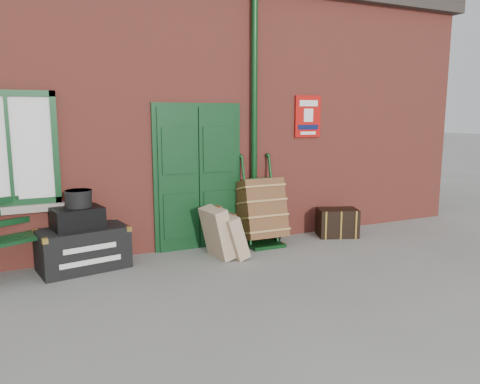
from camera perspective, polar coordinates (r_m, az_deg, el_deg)
ground at (r=6.36m, az=2.27°, el=-9.75°), size 80.00×80.00×0.00m
station_building at (r=9.23m, az=-7.91°, el=9.85°), size 10.30×4.30×4.36m
bench at (r=6.82m, az=-24.39°, el=-4.58°), size 1.79×1.19×1.07m
houdini_trunk at (r=6.75m, az=-18.56°, el=-6.55°), size 1.24×0.81×0.57m
strongbox at (r=6.64m, az=-19.18°, el=-3.02°), size 0.70×0.56×0.29m
hatbox at (r=6.62m, az=-19.07°, el=-0.76°), size 0.40×0.40×0.23m
suitcase_back at (r=6.85m, az=-2.76°, el=-4.97°), size 0.43×0.57×0.77m
suitcase_front at (r=6.85m, az=-1.04°, el=-5.43°), size 0.43×0.51×0.66m
porter_trolley at (r=7.56m, az=2.53°, el=-2.29°), size 0.70×0.76×1.42m
dark_trunk at (r=8.26m, az=11.79°, el=-3.66°), size 0.78×0.64×0.48m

